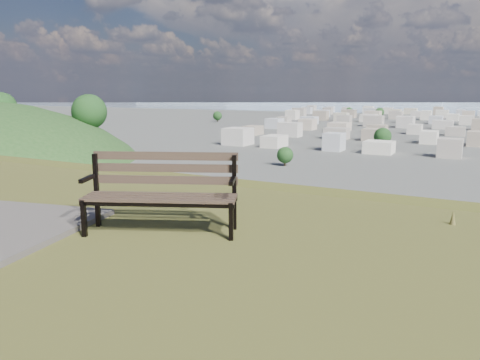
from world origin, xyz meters
The scene contains 4 objects.
park_bench centered at (-0.67, 1.29, 25.53)m, with size 1.85×1.23×0.93m.
grass_tufts centered at (0.41, -0.47, 25.11)m, with size 12.49×7.38×0.28m.
city_trees centered at (-26.39, 319.00, 4.83)m, with size 406.52×387.20×9.98m.
far_hills centered at (-60.92, 1402.93, 25.47)m, with size 2050.00×340.00×60.00m.
Camera 1 is at (2.68, -3.08, 26.67)m, focal length 35.00 mm.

